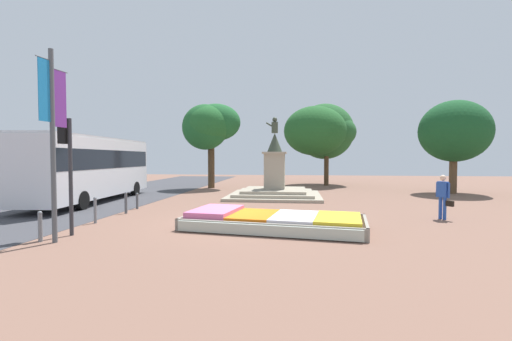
# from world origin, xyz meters

# --- Properties ---
(ground_plane) EXTENTS (72.19, 72.19, 0.00)m
(ground_plane) POSITION_xyz_m (0.00, 0.00, 0.00)
(ground_plane) COLOR brown
(street_asphalt_strip) EXTENTS (7.44, 63.16, 0.01)m
(street_asphalt_strip) POSITION_xyz_m (-9.15, 0.00, 0.01)
(street_asphalt_strip) COLOR #3D3D42
(street_asphalt_strip) RESTS_ON ground_plane
(flower_planter) EXTENTS (6.58, 3.70, 0.61)m
(flower_planter) POSITION_xyz_m (1.55, -0.79, 0.25)
(flower_planter) COLOR #38281C
(flower_planter) RESTS_ON ground_plane
(statue_monument) EXTENTS (5.69, 5.69, 5.01)m
(statue_monument) POSITION_xyz_m (1.07, 8.80, 0.78)
(statue_monument) COLOR #9D937F
(statue_monument) RESTS_ON ground_plane
(traffic_light_near_crossing) EXTENTS (0.41, 0.29, 3.71)m
(traffic_light_near_crossing) POSITION_xyz_m (-4.79, -2.64, 2.60)
(traffic_light_near_crossing) COLOR #2D2D33
(traffic_light_near_crossing) RESTS_ON ground_plane
(banner_pole) EXTENTS (0.17, 1.12, 5.59)m
(banner_pole) POSITION_xyz_m (-4.58, -3.53, 3.12)
(banner_pole) COLOR #4C5156
(banner_pole) RESTS_ON ground_plane
(city_bus) EXTENTS (3.11, 10.60, 3.59)m
(city_bus) POSITION_xyz_m (-8.97, 5.17, 2.05)
(city_bus) COLOR silver
(city_bus) RESTS_ON ground_plane
(pedestrian_with_handbag) EXTENTS (0.50, 0.63, 1.78)m
(pedestrian_with_handbag) POSITION_xyz_m (8.27, 1.73, 1.02)
(pedestrian_with_handbag) COLOR #264CA5
(pedestrian_with_handbag) RESTS_ON ground_plane
(kerb_bollard_south) EXTENTS (0.13, 0.13, 0.91)m
(kerb_bollard_south) POSITION_xyz_m (-5.07, -3.50, 0.48)
(kerb_bollard_south) COLOR slate
(kerb_bollard_south) RESTS_ON ground_plane
(kerb_bollard_mid_a) EXTENTS (0.12, 0.12, 1.00)m
(kerb_bollard_mid_a) POSITION_xyz_m (-5.12, -0.64, 0.52)
(kerb_bollard_mid_a) COLOR slate
(kerb_bollard_mid_a) RESTS_ON ground_plane
(kerb_bollard_mid_b) EXTENTS (0.13, 0.13, 0.96)m
(kerb_bollard_mid_b) POSITION_xyz_m (-5.08, 1.61, 0.50)
(kerb_bollard_mid_b) COLOR #4C5156
(kerb_bollard_mid_b) RESTS_ON ground_plane
(kerb_bollard_north) EXTENTS (0.13, 0.13, 0.79)m
(kerb_bollard_north) POSITION_xyz_m (-5.20, 2.95, 0.41)
(kerb_bollard_north) COLOR #4C5156
(kerb_bollard_north) RESTS_ON ground_plane
(park_tree_far_left) EXTENTS (4.56, 4.03, 6.80)m
(park_tree_far_left) POSITION_xyz_m (-4.43, 14.11, 5.08)
(park_tree_far_left) COLOR #4C3823
(park_tree_far_left) RESTS_ON ground_plane
(park_tree_behind_statue) EXTENTS (4.81, 4.79, 6.41)m
(park_tree_behind_statue) POSITION_xyz_m (13.44, 12.46, 4.30)
(park_tree_behind_statue) COLOR brown
(park_tree_behind_statue) RESTS_ON ground_plane
(park_tree_far_right) EXTENTS (6.44, 7.08, 7.43)m
(park_tree_far_right) POSITION_xyz_m (4.76, 18.70, 4.84)
(park_tree_far_right) COLOR #4C3823
(park_tree_far_right) RESTS_ON ground_plane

